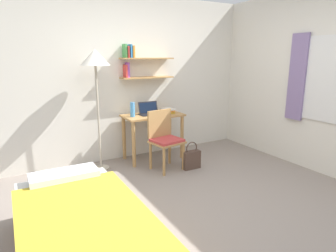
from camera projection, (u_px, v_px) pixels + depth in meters
name	position (u px, v px, depth m)	size (l,w,h in m)	color
ground_plane	(207.00, 205.00, 3.32)	(5.28, 5.28, 0.00)	gray
wall_back	(135.00, 78.00, 4.72)	(4.40, 0.27, 2.60)	silver
wall_right	(328.00, 83.00, 3.97)	(0.10, 4.40, 2.60)	silver
bed	(84.00, 237.00, 2.33)	(0.95, 1.89, 0.54)	#B2844C
desk	(153.00, 124.00, 4.70)	(0.96, 0.51, 0.74)	#B2844C
desk_chair	(164.00, 137.00, 4.29)	(0.50, 0.47, 0.88)	#B2844C
standing_lamp	(95.00, 64.00, 4.01)	(0.41, 0.41, 1.76)	#B2A893
laptop	(149.00, 111.00, 4.66)	(0.34, 0.21, 0.20)	black
water_bottle	(132.00, 110.00, 4.46)	(0.07, 0.07, 0.23)	#4C99DB
book_stack	(168.00, 111.00, 4.77)	(0.19, 0.25, 0.08)	gold
handbag	(191.00, 159.00, 4.35)	(0.28, 0.11, 0.42)	#4C382D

